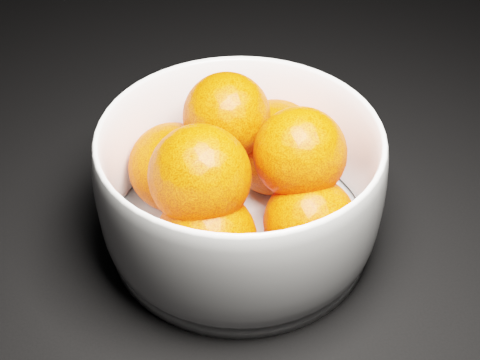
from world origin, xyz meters
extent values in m
cube|color=black|center=(0.00, 0.00, 0.00)|extent=(3.00, 3.00, 0.00)
cylinder|color=white|center=(-0.25, -0.22, 0.01)|extent=(0.24, 0.24, 0.01)
sphere|color=#F03E04|center=(-0.21, -0.17, 0.06)|extent=(0.09, 0.09, 0.09)
sphere|color=#F03E04|center=(-0.31, -0.19, 0.06)|extent=(0.08, 0.08, 0.08)
sphere|color=#F03E04|center=(-0.28, -0.28, 0.06)|extent=(0.08, 0.08, 0.08)
sphere|color=#F03E04|center=(-0.20, -0.27, 0.06)|extent=(0.08, 0.08, 0.08)
sphere|color=#F03E04|center=(-0.26, -0.18, 0.10)|extent=(0.08, 0.08, 0.08)
sphere|color=#F03E04|center=(-0.29, -0.26, 0.10)|extent=(0.08, 0.08, 0.08)
sphere|color=#F03E04|center=(-0.20, -0.24, 0.10)|extent=(0.08, 0.08, 0.08)
camera|label=1|loc=(-0.30, -0.66, 0.45)|focal=50.00mm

